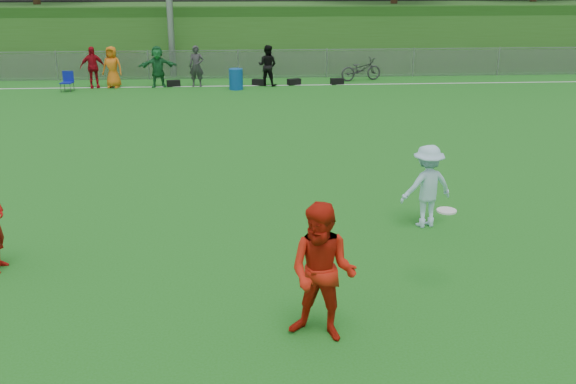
{
  "coord_description": "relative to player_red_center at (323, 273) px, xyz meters",
  "views": [
    {
      "loc": [
        0.17,
        -9.17,
        4.74
      ],
      "look_at": [
        0.86,
        0.5,
        1.34
      ],
      "focal_mm": 40.0,
      "sensor_mm": 36.0,
      "label": 1
    }
  ],
  "objects": [
    {
      "name": "player_red_center",
      "position": [
        0.0,
        0.0,
        0.0
      ],
      "size": [
        1.15,
        1.04,
        1.92
      ],
      "primitive_type": "imported",
      "rotation": [
        0.0,
        0.0,
        -0.41
      ],
      "color": "red",
      "rests_on": "ground"
    },
    {
      "name": "spectator_row",
      "position": [
        -4.13,
        19.65,
        -0.11
      ],
      "size": [
        8.27,
        0.91,
        1.69
      ],
      "color": "#AC0C19",
      "rests_on": "ground"
    },
    {
      "name": "player_blue",
      "position": [
        2.47,
        3.81,
        -0.15
      ],
      "size": [
        1.16,
        0.84,
        1.61
      ],
      "primitive_type": "imported",
      "rotation": [
        0.0,
        0.0,
        3.39
      ],
      "color": "#B0DFF4",
      "rests_on": "ground"
    },
    {
      "name": "bicycle",
      "position": [
        4.25,
        20.65,
        -0.46
      ],
      "size": [
        2.0,
        1.15,
        0.99
      ],
      "primitive_type": "imported",
      "rotation": [
        0.0,
        0.0,
        1.84
      ],
      "color": "#28282A",
      "rests_on": "ground"
    },
    {
      "name": "camp_chair",
      "position": [
        -8.05,
        18.87,
        -0.72
      ],
      "size": [
        0.49,
        0.5,
        0.8
      ],
      "rotation": [
        0.0,
        0.0,
        -0.12
      ],
      "color": "#0E1B99",
      "rests_on": "ground"
    },
    {
      "name": "sideline_far",
      "position": [
        -1.16,
        19.65,
        -0.95
      ],
      "size": [
        60.0,
        0.1,
        0.01
      ],
      "primitive_type": "cube",
      "color": "white",
      "rests_on": "ground"
    },
    {
      "name": "berm",
      "position": [
        -1.16,
        32.65,
        0.54
      ],
      "size": [
        120.0,
        18.0,
        3.0
      ],
      "primitive_type": "cube",
      "color": "#245217",
      "rests_on": "ground"
    },
    {
      "name": "gear_bags",
      "position": [
        0.02,
        19.75,
        -0.83
      ],
      "size": [
        7.54,
        0.49,
        0.26
      ],
      "color": "black",
      "rests_on": "ground"
    },
    {
      "name": "frisbee",
      "position": [
        2.02,
        1.26,
        0.34
      ],
      "size": [
        0.3,
        0.3,
        0.03
      ],
      "color": "white",
      "rests_on": "ground"
    },
    {
      "name": "fence",
      "position": [
        -1.16,
        21.65,
        -0.31
      ],
      "size": [
        58.0,
        0.06,
        1.3
      ],
      "color": "gray",
      "rests_on": "ground"
    },
    {
      "name": "ground",
      "position": [
        -1.16,
        1.65,
        -0.96
      ],
      "size": [
        120.0,
        120.0,
        0.0
      ],
      "primitive_type": "plane",
      "color": "#1F6A16",
      "rests_on": "ground"
    },
    {
      "name": "recycling_bin",
      "position": [
        -1.25,
        18.85,
        -0.54
      ],
      "size": [
        0.74,
        0.74,
        0.85
      ],
      "primitive_type": "cylinder",
      "rotation": [
        0.0,
        0.0,
        0.39
      ],
      "color": "#0D4695",
      "rests_on": "ground"
    }
  ]
}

